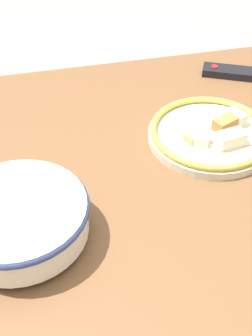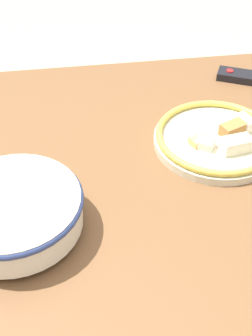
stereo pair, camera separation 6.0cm
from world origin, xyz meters
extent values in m
cube|color=brown|center=(0.00, 0.00, 0.75)|extent=(1.35, 0.94, 0.04)
cylinder|color=silver|center=(-0.28, -0.10, 0.77)|extent=(0.11, 0.11, 0.01)
cylinder|color=silver|center=(-0.28, -0.10, 0.81)|extent=(0.24, 0.24, 0.06)
cylinder|color=#B75B23|center=(-0.28, -0.10, 0.81)|extent=(0.21, 0.21, 0.05)
torus|color=navy|center=(-0.28, -0.10, 0.83)|extent=(0.25, 0.25, 0.01)
cylinder|color=beige|center=(0.14, 0.08, 0.78)|extent=(0.27, 0.27, 0.02)
torus|color=gold|center=(0.14, 0.08, 0.79)|extent=(0.26, 0.26, 0.01)
cube|color=silver|center=(0.17, 0.03, 0.80)|extent=(0.07, 0.04, 0.03)
cube|color=tan|center=(0.10, 0.07, 0.79)|extent=(0.05, 0.04, 0.01)
cube|color=#B2753D|center=(0.18, 0.09, 0.80)|extent=(0.06, 0.05, 0.03)
cube|color=silver|center=(0.22, 0.11, 0.80)|extent=(0.04, 0.05, 0.03)
cube|color=silver|center=(0.11, 0.05, 0.79)|extent=(0.05, 0.05, 0.02)
cube|color=black|center=(0.32, 0.32, 0.78)|extent=(0.20, 0.13, 0.02)
cylinder|color=red|center=(0.26, 0.35, 0.79)|extent=(0.02, 0.02, 0.00)
camera|label=1|loc=(-0.23, -0.67, 1.40)|focal=50.00mm
camera|label=2|loc=(-0.17, -0.68, 1.40)|focal=50.00mm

